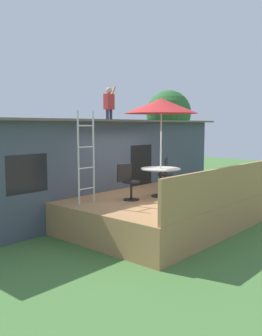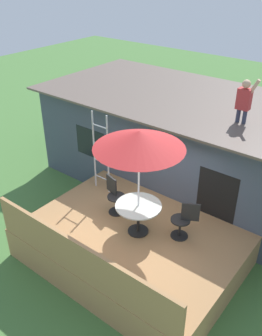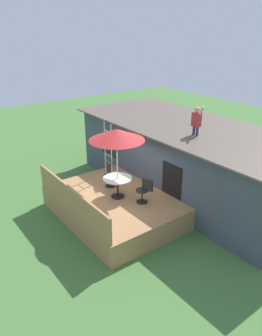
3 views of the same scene
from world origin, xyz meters
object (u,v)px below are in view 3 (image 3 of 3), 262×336
(patio_umbrella, at_px, (117,135))
(patio_table, at_px, (118,182))
(step_ladder, at_px, (108,149))
(person_figure, at_px, (197,119))
(patio_chair_left, at_px, (110,175))
(patio_chair_right, at_px, (144,191))

(patio_umbrella, bearing_deg, patio_table, -2.39)
(patio_umbrella, xyz_separation_m, step_ladder, (-1.85, 0.83, -1.25))
(person_figure, bearing_deg, patio_chair_left, -126.75)
(patio_table, bearing_deg, patio_umbrella, 177.61)
(patio_umbrella, xyz_separation_m, person_figure, (0.95, 2.81, 0.29))
(patio_umbrella, height_order, person_figure, person_figure)
(step_ladder, xyz_separation_m, patio_chair_left, (0.91, -0.55, -0.64))
(person_figure, height_order, patio_chair_left, person_figure)
(patio_umbrella, bearing_deg, step_ladder, 155.88)
(patio_chair_left, bearing_deg, step_ladder, 165.46)
(patio_table, height_order, patio_chair_right, patio_chair_right)
(patio_table, distance_m, patio_umbrella, 1.76)
(step_ladder, distance_m, patio_chair_left, 1.24)
(step_ladder, bearing_deg, patio_umbrella, -24.12)
(patio_chair_left, bearing_deg, person_figure, 69.79)
(patio_chair_right, bearing_deg, person_figure, -120.08)
(patio_table, bearing_deg, step_ladder, 155.88)
(patio_table, relative_size, step_ladder, 0.47)
(patio_table, bearing_deg, person_figure, 71.25)
(person_figure, relative_size, patio_chair_right, 1.21)
(patio_umbrella, distance_m, patio_chair_left, 2.13)
(patio_table, distance_m, patio_chair_left, 0.99)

